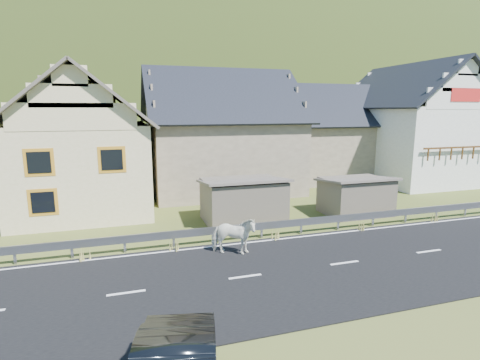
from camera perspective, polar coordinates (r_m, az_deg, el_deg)
name	(u,v)px	position (r m, az deg, el deg)	size (l,w,h in m)	color
ground	(344,264)	(15.19, 15.62, -12.21)	(160.00, 160.00, 0.00)	#3D4F18
road	(344,263)	(15.18, 15.63, -12.14)	(60.00, 7.00, 0.04)	black
lane_markings	(344,263)	(15.17, 15.63, -12.06)	(60.00, 6.60, 0.01)	silver
guardrail	(301,223)	(17.99, 9.34, -6.41)	(28.10, 0.09, 0.75)	#93969B
shed_left	(243,201)	(19.63, 0.44, -3.19)	(4.30, 3.30, 2.40)	#6D6254
shed_right	(355,196)	(22.06, 17.17, -2.39)	(3.80, 2.90, 2.20)	#6D6254
house_cream	(84,135)	(23.79, -22.70, 6.37)	(7.80, 9.80, 8.30)	beige
house_stone_a	(220,126)	(27.53, -3.00, 8.22)	(10.80, 9.80, 8.90)	tan
house_stone_b	(328,128)	(33.26, 13.20, 7.69)	(9.80, 8.80, 8.10)	tan
house_white	(411,119)	(34.34, 24.62, 8.48)	(8.80, 10.80, 9.70)	white
mountain	(151,162)	(193.80, -13.39, 2.73)	(440.00, 280.00, 260.00)	#28380F
horse	(233,236)	(15.21, -1.07, -8.47)	(1.84, 0.84, 1.55)	white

